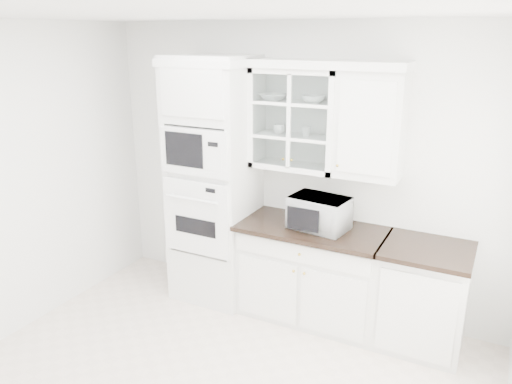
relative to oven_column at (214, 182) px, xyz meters
The scene contains 12 objects.
room_shell 1.37m from the oven_column, 52.79° to the right, with size 4.00×3.50×2.70m.
oven_column is the anchor object (origin of this frame).
base_cabinet_run 1.27m from the oven_column, ahead, with size 1.32×0.67×0.92m.
extra_base_cabinet 2.16m from the oven_column, ahead, with size 0.72×0.67×0.92m.
upper_cabinet_glass 1.03m from the oven_column, 12.10° to the left, with size 0.80×0.33×0.90m.
upper_cabinet_solid 1.60m from the oven_column, ahead, with size 0.55×0.33×0.90m, color white.
crown_molding 1.33m from the oven_column, 11.90° to the left, with size 2.14×0.38×0.07m, color white.
countertop_microwave 1.10m from the oven_column, ahead, with size 0.50×0.42×0.29m, color white.
bowl_a 1.02m from the oven_column, 15.34° to the left, with size 0.23×0.23×0.06m, color white.
bowl_b 1.27m from the oven_column, ahead, with size 0.19×0.19×0.06m, color white.
cup_a 0.84m from the oven_column, 14.52° to the left, with size 0.11×0.11×0.08m, color white.
cup_b 1.05m from the oven_column, ahead, with size 0.09×0.09×0.09m, color white.
Camera 1 is at (1.73, -2.53, 2.58)m, focal length 35.00 mm.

